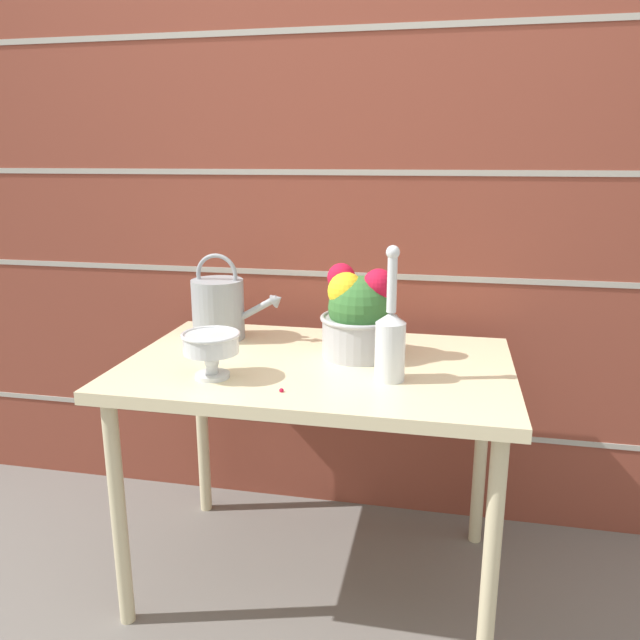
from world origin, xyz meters
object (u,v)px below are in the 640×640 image
(crystal_pedestal_bowl, at_px, (211,346))
(glass_decanter, at_px, (390,339))
(watering_can, at_px, (219,307))
(flower_planter, at_px, (359,315))

(crystal_pedestal_bowl, height_order, glass_decanter, glass_decanter)
(watering_can, distance_m, flower_planter, 0.49)
(crystal_pedestal_bowl, distance_m, flower_planter, 0.46)
(crystal_pedestal_bowl, xyz_separation_m, flower_planter, (0.37, 0.28, 0.04))
(watering_can, distance_m, glass_decanter, 0.67)
(watering_can, xyz_separation_m, crystal_pedestal_bowl, (0.12, -0.37, -0.01))
(watering_can, height_order, glass_decanter, glass_decanter)
(watering_can, bearing_deg, crystal_pedestal_bowl, -72.73)
(crystal_pedestal_bowl, relative_size, flower_planter, 0.58)
(crystal_pedestal_bowl, bearing_deg, glass_decanter, 9.54)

